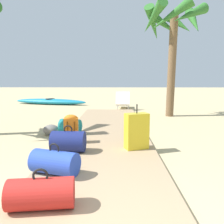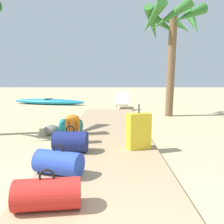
% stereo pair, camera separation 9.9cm
% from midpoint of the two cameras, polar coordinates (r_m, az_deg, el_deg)
% --- Properties ---
extents(ground_plane, '(60.00, 60.00, 0.00)m').
position_cam_midpoint_polar(ground_plane, '(4.84, -2.19, -8.76)').
color(ground_plane, tan).
extents(boardwalk, '(1.97, 8.76, 0.08)m').
position_cam_midpoint_polar(boardwalk, '(5.67, -1.88, -5.76)').
color(boardwalk, tan).
rests_on(boardwalk, ground).
extents(suitcase_yellow, '(0.48, 0.36, 0.86)m').
position_cam_midpoint_polar(suitcase_yellow, '(4.46, 5.74, -4.65)').
color(suitcase_yellow, gold).
rests_on(suitcase_yellow, boardwalk).
extents(duffel_bag_blue, '(0.73, 0.53, 0.45)m').
position_cam_midpoint_polar(duffel_bag_blue, '(3.42, -13.97, -11.97)').
color(duffel_bag_blue, '#2847B7').
rests_on(duffel_bag_blue, boardwalk).
extents(backpack_orange, '(0.31, 0.24, 0.60)m').
position_cam_midpoint_polar(backpack_orange, '(4.89, -10.36, -3.95)').
color(backpack_orange, orange).
rests_on(backpack_orange, boardwalk).
extents(duffel_bag_red, '(0.71, 0.40, 0.44)m').
position_cam_midpoint_polar(duffel_bag_red, '(2.63, -16.80, -18.70)').
color(duffel_bag_red, red).
rests_on(duffel_bag_red, boardwalk).
extents(duffel_bag_navy, '(0.63, 0.42, 0.50)m').
position_cam_midpoint_polar(duffel_bag_navy, '(4.35, -10.95, -7.14)').
color(duffel_bag_navy, navy).
rests_on(duffel_bag_navy, boardwalk).
extents(duffel_bag_teal, '(0.56, 0.46, 0.47)m').
position_cam_midpoint_polar(duffel_bag_teal, '(5.73, -10.68, -3.50)').
color(duffel_bag_teal, '#197A7F').
rests_on(duffel_bag_teal, boardwalk).
extents(palm_tree_far_right, '(2.23, 2.15, 3.97)m').
position_cam_midpoint_polar(palm_tree_far_right, '(8.90, 13.72, 19.06)').
color(palm_tree_far_right, brown).
rests_on(palm_tree_far_right, ground).
extents(lounge_chair, '(0.69, 1.54, 0.82)m').
position_cam_midpoint_polar(lounge_chair, '(10.65, 2.00, 2.49)').
color(lounge_chair, white).
rests_on(lounge_chair, ground).
extents(kayak, '(4.13, 1.62, 0.32)m').
position_cam_midpoint_polar(kayak, '(12.96, -15.65, 2.47)').
color(kayak, teal).
rests_on(kayak, ground).
extents(rock_left_mid, '(0.51, 0.49, 0.26)m').
position_cam_midpoint_polar(rock_left_mid, '(6.03, -15.23, -4.29)').
color(rock_left_mid, slate).
rests_on(rock_left_mid, ground).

